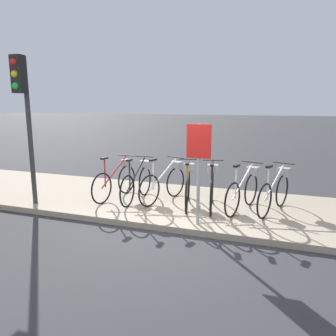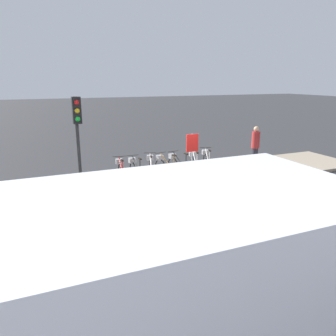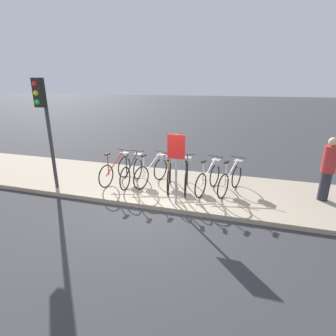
% 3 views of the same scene
% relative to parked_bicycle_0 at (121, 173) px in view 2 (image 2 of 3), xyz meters
% --- Properties ---
extents(ground_plane, '(120.00, 120.00, 0.00)m').
position_rel_parked_bicycle_0_xyz_m(ground_plane, '(1.72, -1.36, -0.57)').
color(ground_plane, '#2D2D30').
extents(sidewalk, '(17.37, 3.00, 0.12)m').
position_rel_parked_bicycle_0_xyz_m(sidewalk, '(1.72, 0.14, -0.51)').
color(sidewalk, gray).
rests_on(sidewalk, ground_plane).
extents(parked_bicycle_0, '(0.46, 1.66, 1.02)m').
position_rel_parked_bicycle_0_xyz_m(parked_bicycle_0, '(0.00, 0.00, 0.00)').
color(parked_bicycle_0, black).
rests_on(parked_bicycle_0, sidewalk).
extents(parked_bicycle_1, '(0.46, 1.67, 1.02)m').
position_rel_parked_bicycle_0_xyz_m(parked_bicycle_1, '(0.55, -0.02, 0.00)').
color(parked_bicycle_1, black).
rests_on(parked_bicycle_1, sidewalk).
extents(parked_bicycle_2, '(0.64, 1.60, 1.02)m').
position_rel_parked_bicycle_0_xyz_m(parked_bicycle_2, '(1.16, 0.14, 0.00)').
color(parked_bicycle_2, black).
rests_on(parked_bicycle_2, sidewalk).
extents(parked_bicycle_3, '(0.55, 1.63, 1.02)m').
position_rel_parked_bicycle_0_xyz_m(parked_bicycle_3, '(1.73, -0.01, 0.00)').
color(parked_bicycle_3, black).
rests_on(parked_bicycle_3, sidewalk).
extents(parked_bicycle_4, '(0.48, 1.65, 1.02)m').
position_rel_parked_bicycle_0_xyz_m(parked_bicycle_4, '(2.25, 0.03, 0.00)').
color(parked_bicycle_4, black).
rests_on(parked_bicycle_4, sidewalk).
extents(parked_bicycle_5, '(0.60, 1.61, 1.02)m').
position_rel_parked_bicycle_0_xyz_m(parked_bicycle_5, '(2.92, 0.06, 0.00)').
color(parked_bicycle_5, black).
rests_on(parked_bicycle_5, sidewalk).
extents(parked_bicycle_6, '(0.66, 1.59, 1.02)m').
position_rel_parked_bicycle_0_xyz_m(parked_bicycle_6, '(3.53, 0.17, 0.00)').
color(parked_bicycle_6, black).
rests_on(parked_bicycle_6, sidewalk).
extents(truck, '(5.82, 2.23, 2.66)m').
position_rel_parked_bicycle_0_xyz_m(truck, '(-2.26, -8.03, 0.96)').
color(truck, black).
rests_on(truck, ground_plane).
extents(pedestrian, '(0.34, 0.34, 1.71)m').
position_rel_parked_bicycle_0_xyz_m(pedestrian, '(5.94, 0.32, 0.45)').
color(pedestrian, '#23232D').
rests_on(pedestrian, sidewalk).
extents(traffic_light, '(0.24, 0.40, 3.14)m').
position_rel_parked_bicycle_0_xyz_m(traffic_light, '(-1.52, -1.13, 1.82)').
color(traffic_light, '#2D2D2D').
rests_on(traffic_light, sidewalk).
extents(sign_post, '(0.44, 0.07, 1.83)m').
position_rel_parked_bicycle_0_xyz_m(sign_post, '(2.22, -1.07, 0.81)').
color(sign_post, '#99999E').
rests_on(sign_post, sidewalk).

